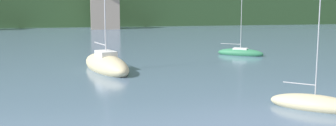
% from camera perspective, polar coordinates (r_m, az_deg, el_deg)
% --- Properties ---
extents(shore_building_central, '(5.99, 4.84, 9.06)m').
position_cam_1_polar(shore_building_central, '(85.86, -8.70, 7.60)').
color(shore_building_central, gray).
rests_on(shore_building_central, ground_plane).
extents(sailboat_far_3, '(4.78, 4.00, 6.26)m').
position_cam_1_polar(sailboat_far_3, '(44.53, 9.93, 1.39)').
color(sailboat_far_3, '#2D754C').
rests_on(sailboat_far_3, ground_plane).
extents(sailboat_mid_9, '(4.60, 4.39, 7.14)m').
position_cam_1_polar(sailboat_mid_9, '(23.62, 19.52, -5.37)').
color(sailboat_mid_9, '#CCBC8E').
rests_on(sailboat_mid_9, ground_plane).
extents(sailboat_far_10, '(4.62, 8.49, 11.05)m').
position_cam_1_polar(sailboat_far_10, '(34.66, -8.51, -0.24)').
color(sailboat_far_10, '#CCBC8E').
rests_on(sailboat_far_10, ground_plane).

